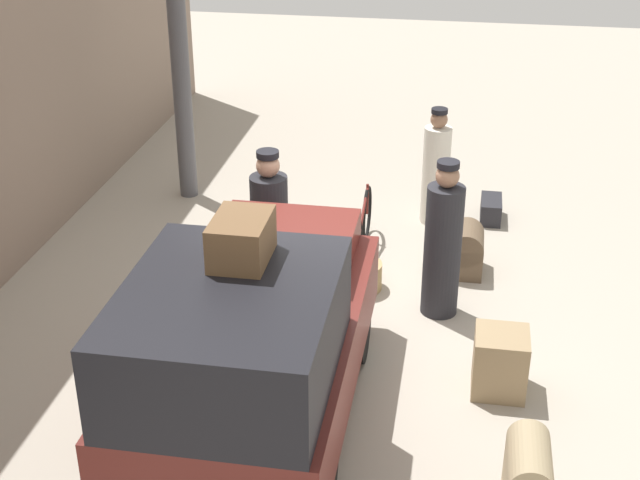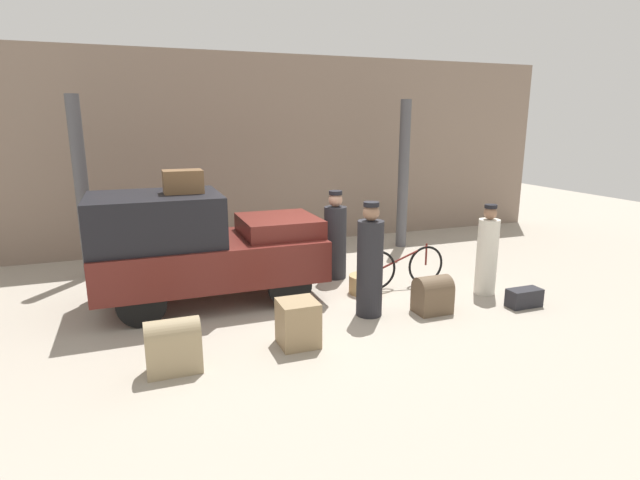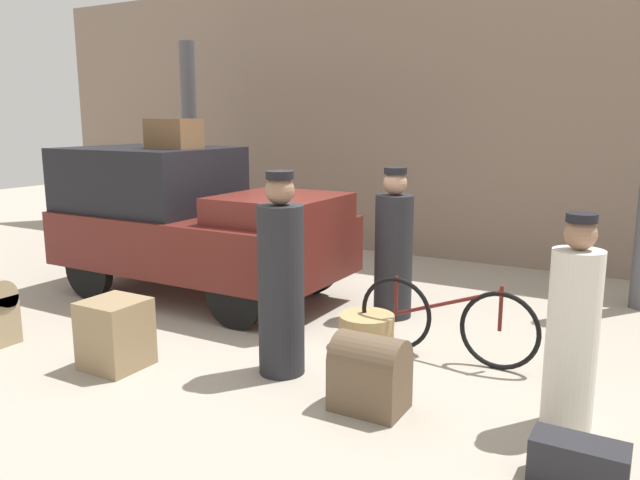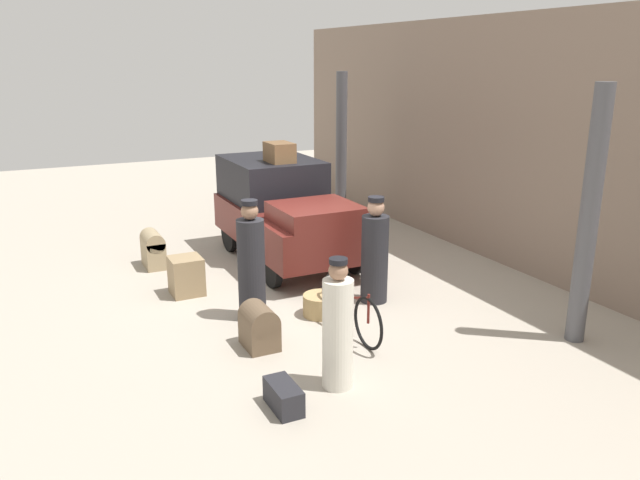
# 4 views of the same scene
# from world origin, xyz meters

# --- Properties ---
(ground_plane) EXTENTS (30.00, 30.00, 0.00)m
(ground_plane) POSITION_xyz_m (0.00, 0.00, 0.00)
(ground_plane) COLOR #A89E8E
(station_building_facade) EXTENTS (16.00, 0.15, 4.50)m
(station_building_facade) POSITION_xyz_m (0.00, 4.08, 2.25)
(station_building_facade) COLOR gray
(station_building_facade) RESTS_ON ground
(canopy_pillar_left) EXTENTS (0.25, 0.25, 3.46)m
(canopy_pillar_left) POSITION_xyz_m (-3.70, 2.64, 1.73)
(canopy_pillar_left) COLOR #4C4C51
(canopy_pillar_left) RESTS_ON ground
(canopy_pillar_right) EXTENTS (0.25, 0.25, 3.46)m
(canopy_pillar_right) POSITION_xyz_m (3.21, 2.64, 1.73)
(canopy_pillar_right) COLOR #4C4C51
(canopy_pillar_right) RESTS_ON ground
(truck) EXTENTS (3.68, 1.76, 1.86)m
(truck) POSITION_xyz_m (-1.87, 0.45, 0.99)
(truck) COLOR black
(truck) RESTS_ON ground
(bicycle) EXTENTS (1.73, 0.04, 0.77)m
(bicycle) POSITION_xyz_m (1.70, -0.07, 0.37)
(bicycle) COLOR black
(bicycle) RESTS_ON ground
(wicker_basket) EXTENTS (0.55, 0.55, 0.32)m
(wicker_basket) POSITION_xyz_m (0.92, -0.13, 0.16)
(wicker_basket) COLOR tan
(wicker_basket) RESTS_ON ground
(conductor_in_dark_uniform) EXTENTS (0.41, 0.41, 1.80)m
(conductor_in_dark_uniform) POSITION_xyz_m (0.54, -1.09, 0.82)
(conductor_in_dark_uniform) COLOR #232328
(conductor_in_dark_uniform) RESTS_ON ground
(porter_carrying_trunk) EXTENTS (0.43, 0.43, 1.70)m
(porter_carrying_trunk) POSITION_xyz_m (0.77, 0.88, 0.77)
(porter_carrying_trunk) COLOR #232328
(porter_carrying_trunk) RESTS_ON ground
(porter_standing_middle) EXTENTS (0.36, 0.36, 1.59)m
(porter_standing_middle) POSITION_xyz_m (2.91, -0.89, 0.73)
(porter_standing_middle) COLOR silver
(porter_standing_middle) RESTS_ON ground
(trunk_wicker_pale) EXTENTS (0.51, 0.51, 0.63)m
(trunk_wicker_pale) POSITION_xyz_m (-0.84, -1.73, 0.31)
(trunk_wicker_pale) COLOR #937A56
(trunk_wicker_pale) RESTS_ON ground
(suitcase_black_upright) EXTENTS (0.57, 0.28, 0.30)m
(suitcase_black_upright) POSITION_xyz_m (3.09, -1.66, 0.15)
(suitcase_black_upright) COLOR #232328
(suitcase_black_upright) RESTS_ON ground
(suitcase_small_leather) EXTENTS (0.55, 0.41, 0.60)m
(suitcase_small_leather) POSITION_xyz_m (1.53, -1.35, 0.30)
(suitcase_small_leather) COLOR brown
(suitcase_small_leather) RESTS_ON ground
(trunk_large_brown) EXTENTS (0.65, 0.35, 0.68)m
(trunk_large_brown) POSITION_xyz_m (-2.48, -1.93, 0.36)
(trunk_large_brown) COLOR #9E8966
(trunk_large_brown) RESTS_ON ground
(trunk_on_truck_roof) EXTENTS (0.61, 0.44, 0.36)m
(trunk_on_truck_roof) POSITION_xyz_m (-2.04, 0.45, 2.04)
(trunk_on_truck_roof) COLOR brown
(trunk_on_truck_roof) RESTS_ON truck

